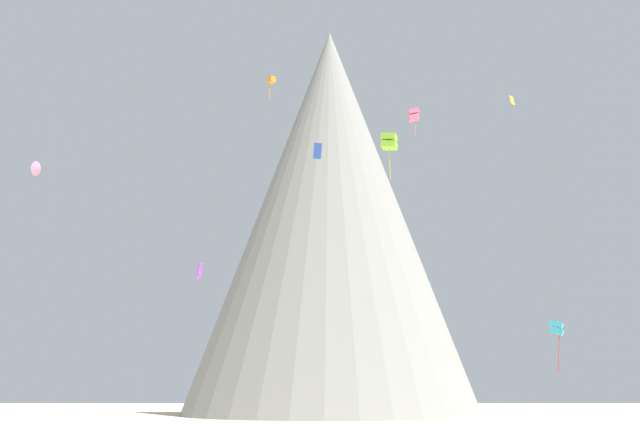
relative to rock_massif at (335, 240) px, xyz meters
name	(u,v)px	position (x,y,z in m)	size (l,w,h in m)	color
rock_massif	(335,240)	(0.00, 0.00, 0.00)	(56.99, 59.25, 65.66)	gray
kite_rainbow_high	(414,115)	(9.10, -38.69, 7.91)	(1.34, 1.24, 3.38)	#E5668C
kite_lime_high	(389,142)	(4.55, -55.67, -1.09)	(1.76, 1.72, 4.59)	#8CD133
kite_blue_mid	(318,151)	(-2.37, -58.32, -2.85)	(0.86, 0.54, 1.48)	blue
kite_violet_low	(200,271)	(-11.66, -66.18, -15.32)	(0.48, 1.27, 1.46)	purple
kite_pink_mid	(37,169)	(-27.92, -59.61, -4.90)	(0.80, 1.40, 1.35)	pink
kite_orange_high	(272,80)	(-8.01, -41.28, 11.37)	(1.02, 1.02, 2.85)	orange
kite_gold_high	(512,100)	(16.87, -54.94, 3.44)	(0.78, 0.88, 1.00)	gold
kite_cyan_low	(557,328)	(21.57, -48.92, -18.51)	(1.67, 1.61, 5.27)	#33BCDB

